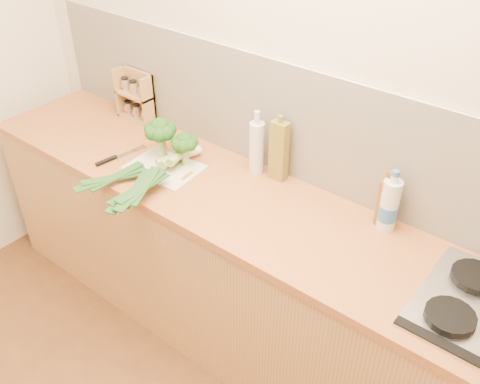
# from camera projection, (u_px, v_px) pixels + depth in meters

# --- Properties ---
(room_shell) EXTENTS (3.50, 3.50, 3.50)m
(room_shell) POSITION_uv_depth(u_px,v_px,m) (303.00, 127.00, 2.34)
(room_shell) COLOR beige
(room_shell) RESTS_ON ground
(counter) EXTENTS (3.20, 0.62, 0.90)m
(counter) POSITION_uv_depth(u_px,v_px,m) (259.00, 282.00, 2.57)
(counter) COLOR #BD814E
(counter) RESTS_ON ground
(chopping_board) EXTENTS (0.36, 0.28, 0.01)m
(chopping_board) POSITION_uv_depth(u_px,v_px,m) (164.00, 168.00, 2.56)
(chopping_board) COLOR silver
(chopping_board) RESTS_ON counter
(broccoli_left) EXTENTS (0.16, 0.16, 0.20)m
(broccoli_left) POSITION_uv_depth(u_px,v_px,m) (160.00, 131.00, 2.56)
(broccoli_left) COLOR #9EB066
(broccoli_left) RESTS_ON chopping_board
(broccoli_right) EXTENTS (0.13, 0.13, 0.17)m
(broccoli_right) POSITION_uv_depth(u_px,v_px,m) (184.00, 143.00, 2.51)
(broccoli_right) COLOR #9EB066
(broccoli_right) RESTS_ON chopping_board
(leek_front) EXTENTS (0.25, 0.63, 0.04)m
(leek_front) POSITION_uv_depth(u_px,v_px,m) (154.00, 164.00, 2.53)
(leek_front) COLOR white
(leek_front) RESTS_ON chopping_board
(leek_mid) EXTENTS (0.20, 0.65, 0.04)m
(leek_mid) POSITION_uv_depth(u_px,v_px,m) (161.00, 166.00, 2.48)
(leek_mid) COLOR white
(leek_mid) RESTS_ON chopping_board
(leek_back) EXTENTS (0.20, 0.64, 0.04)m
(leek_back) POSITION_uv_depth(u_px,v_px,m) (168.00, 165.00, 2.46)
(leek_back) COLOR white
(leek_back) RESTS_ON chopping_board
(chefs_knife) EXTENTS (0.07, 0.28, 0.02)m
(chefs_knife) POSITION_uv_depth(u_px,v_px,m) (112.00, 158.00, 2.62)
(chefs_knife) COLOR silver
(chefs_knife) RESTS_ON counter
(spice_rack) EXTENTS (0.23, 0.09, 0.27)m
(spice_rack) POSITION_uv_depth(u_px,v_px,m) (137.00, 98.00, 2.92)
(spice_rack) COLOR tan
(spice_rack) RESTS_ON counter
(oil_tin) EXTENTS (0.08, 0.05, 0.32)m
(oil_tin) POSITION_uv_depth(u_px,v_px,m) (279.00, 151.00, 2.41)
(oil_tin) COLOR olive
(oil_tin) RESTS_ON counter
(glass_bottle) EXTENTS (0.07, 0.07, 0.32)m
(glass_bottle) POSITION_uv_depth(u_px,v_px,m) (257.00, 147.00, 2.46)
(glass_bottle) COLOR silver
(glass_bottle) RESTS_ON counter
(amber_bottle) EXTENTS (0.06, 0.06, 0.25)m
(amber_bottle) POSITION_uv_depth(u_px,v_px,m) (385.00, 202.00, 2.16)
(amber_bottle) COLOR brown
(amber_bottle) RESTS_ON counter
(water_bottle) EXTENTS (0.08, 0.08, 0.26)m
(water_bottle) POSITION_uv_depth(u_px,v_px,m) (389.00, 206.00, 2.13)
(water_bottle) COLOR silver
(water_bottle) RESTS_ON counter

